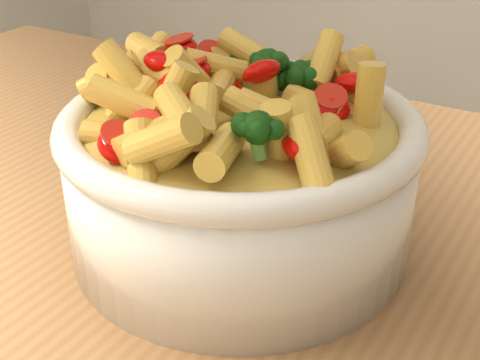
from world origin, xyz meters
The scene contains 3 objects.
table centered at (0.00, 0.00, 0.80)m, with size 1.20×0.80×0.90m.
serving_bowl centered at (0.03, 0.03, 0.96)m, with size 0.27×0.27×0.12m.
pasta_salad centered at (0.03, 0.03, 1.03)m, with size 0.21×0.21×0.05m.
Camera 1 is at (0.26, -0.35, 1.19)m, focal length 50.00 mm.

